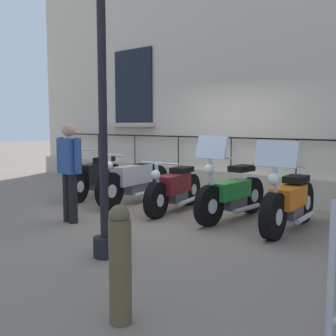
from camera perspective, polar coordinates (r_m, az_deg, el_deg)
ground_plane at (r=7.46m, az=1.21°, el=-5.97°), size 60.00×60.00×0.00m
motorcycle_black at (r=8.86m, az=-10.01°, el=-1.20°), size 2.00×0.89×1.09m
motorcycle_silver at (r=8.09m, az=-4.66°, el=-1.81°), size 2.22×0.53×1.02m
motorcycle_maroon at (r=7.34m, az=0.93°, el=-3.01°), size 1.92×0.73×0.93m
motorcycle_green at (r=6.75m, az=8.88°, el=-3.62°), size 1.90×0.66×1.40m
motorcycle_orange at (r=6.25m, az=16.63°, el=-4.69°), size 1.91×0.71×1.35m
bollard at (r=3.28m, az=-6.73°, el=-13.26°), size 0.18×0.18×0.95m
pedestrian_standing at (r=6.61m, az=-13.68°, el=0.11°), size 0.24×0.53×1.59m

